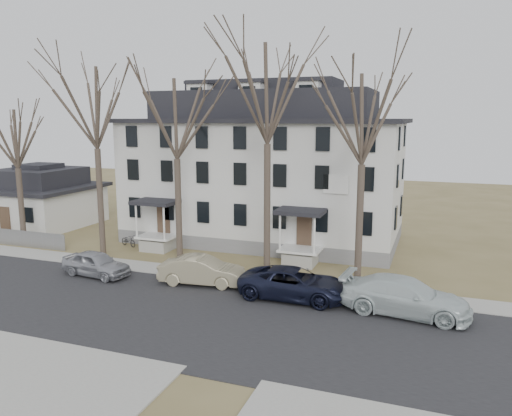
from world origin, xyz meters
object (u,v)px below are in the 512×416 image
at_px(car_silver, 96,264).
at_px(bicycle_left, 129,241).
at_px(car_white, 405,297).
at_px(car_tan, 202,271).
at_px(boarding_house, 264,170).
at_px(tree_bungalow, 15,135).
at_px(small_house, 41,200).
at_px(tree_mid_left, 176,113).
at_px(tree_mid_right, 364,112).
at_px(tree_far_left, 95,102).
at_px(car_navy, 294,284).
at_px(tree_center, 268,86).

xyz_separation_m(car_silver, bicycle_left, (-2.22, 6.58, -0.31)).
bearing_deg(car_white, car_silver, 96.32).
xyz_separation_m(car_silver, car_tan, (6.60, 0.78, 0.05)).
relative_size(boarding_house, tree_bungalow, 1.93).
xyz_separation_m(small_house, car_tan, (20.32, -9.68, -1.46)).
height_order(tree_mid_left, tree_mid_right, same).
bearing_deg(small_house, tree_far_left, -29.39).
relative_size(tree_bungalow, car_navy, 1.88).
distance_m(boarding_house, car_navy, 14.12).
height_order(tree_far_left, car_navy, tree_far_left).
distance_m(tree_mid_right, car_silver, 17.75).
relative_size(small_house, tree_mid_left, 0.68).
distance_m(boarding_house, car_white, 17.30).
bearing_deg(tree_far_left, tree_center, 0.00).
relative_size(small_house, bicycle_left, 5.35).
relative_size(small_house, tree_center, 0.59).
xyz_separation_m(small_house, tree_bungalow, (4.00, -6.20, 5.87)).
height_order(boarding_house, tree_mid_left, tree_mid_left).
height_order(tree_mid_left, tree_bungalow, tree_mid_left).
relative_size(tree_far_left, tree_mid_left, 1.08).
distance_m(tree_far_left, car_tan, 13.79).
xyz_separation_m(car_tan, car_navy, (5.50, -0.38, 0.00)).
bearing_deg(tree_center, tree_mid_left, 180.00).
bearing_deg(car_silver, tree_far_left, 39.15).
height_order(car_silver, car_white, car_white).
xyz_separation_m(tree_far_left, car_navy, (14.82, -3.86, -9.55)).
bearing_deg(small_house, car_tan, -25.48).
bearing_deg(car_white, car_tan, 92.65).
bearing_deg(tree_mid_left, tree_far_left, 180.00).
bearing_deg(small_house, tree_mid_right, -12.27).
bearing_deg(boarding_house, small_house, -174.41).
relative_size(car_tan, car_navy, 0.84).
bearing_deg(small_house, car_silver, -37.32).
xyz_separation_m(tree_center, bicycle_left, (-11.50, 2.31, -10.66)).
bearing_deg(tree_bungalow, car_white, -8.49).
distance_m(tree_mid_left, car_silver, 10.37).
relative_size(car_tan, car_white, 0.80).
relative_size(tree_mid_left, bicycle_left, 7.83).
height_order(tree_mid_left, car_white, tree_mid_left).
xyz_separation_m(small_house, car_navy, (25.82, -10.06, -1.45)).
xyz_separation_m(tree_center, car_tan, (-2.68, -3.49, -10.29)).
relative_size(tree_bungalow, car_white, 1.78).
distance_m(car_silver, car_white, 17.66).
xyz_separation_m(small_house, tree_center, (23.00, -6.20, 8.84)).
height_order(tree_far_left, car_tan, tree_far_left).
height_order(small_house, tree_center, tree_center).
xyz_separation_m(small_house, tree_mid_left, (17.00, -6.20, 7.35)).
distance_m(car_silver, bicycle_left, 6.95).
height_order(tree_mid_left, car_navy, tree_mid_left).
xyz_separation_m(boarding_house, tree_mid_right, (8.50, -8.15, 4.22)).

